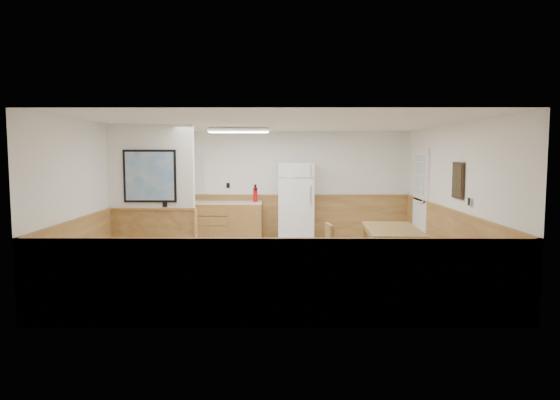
{
  "coord_description": "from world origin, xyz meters",
  "views": [
    {
      "loc": [
        0.05,
        -8.56,
        2.0
      ],
      "look_at": [
        0.02,
        0.4,
        1.16
      ],
      "focal_mm": 32.0,
      "sensor_mm": 36.0,
      "label": 1
    }
  ],
  "objects_px": {
    "dining_table": "(392,234)",
    "refrigerator": "(296,202)",
    "dining_chair": "(336,245)",
    "fire_extinguisher": "(255,194)",
    "soap_bottle": "(179,197)",
    "dining_bench": "(438,252)"
  },
  "relations": [
    {
      "from": "dining_table",
      "to": "dining_bench",
      "type": "bearing_deg",
      "value": 6.26
    },
    {
      "from": "refrigerator",
      "to": "soap_bottle",
      "type": "height_order",
      "value": "refrigerator"
    },
    {
      "from": "soap_bottle",
      "to": "dining_bench",
      "type": "bearing_deg",
      "value": -30.77
    },
    {
      "from": "refrigerator",
      "to": "dining_table",
      "type": "xyz_separation_m",
      "value": [
        1.53,
        -2.94,
        -0.24
      ]
    },
    {
      "from": "dining_table",
      "to": "dining_bench",
      "type": "distance_m",
      "value": 0.85
    },
    {
      "from": "refrigerator",
      "to": "soap_bottle",
      "type": "bearing_deg",
      "value": 177.94
    },
    {
      "from": "dining_table",
      "to": "refrigerator",
      "type": "bearing_deg",
      "value": 120.73
    },
    {
      "from": "refrigerator",
      "to": "fire_extinguisher",
      "type": "distance_m",
      "value": 0.93
    },
    {
      "from": "dining_table",
      "to": "dining_chair",
      "type": "xyz_separation_m",
      "value": [
        -0.96,
        -0.19,
        -0.16
      ]
    },
    {
      "from": "dining_chair",
      "to": "soap_bottle",
      "type": "relative_size",
      "value": 3.62
    },
    {
      "from": "dining_chair",
      "to": "fire_extinguisher",
      "type": "xyz_separation_m",
      "value": [
        -1.48,
        3.17,
        0.58
      ]
    },
    {
      "from": "dining_chair",
      "to": "fire_extinguisher",
      "type": "relative_size",
      "value": 2.16
    },
    {
      "from": "soap_bottle",
      "to": "dining_chair",
      "type": "bearing_deg",
      "value": -44.77
    },
    {
      "from": "dining_bench",
      "to": "fire_extinguisher",
      "type": "distance_m",
      "value": 4.43
    },
    {
      "from": "dining_bench",
      "to": "soap_bottle",
      "type": "distance_m",
      "value": 5.82
    },
    {
      "from": "dining_chair",
      "to": "fire_extinguisher",
      "type": "distance_m",
      "value": 3.55
    },
    {
      "from": "refrigerator",
      "to": "dining_chair",
      "type": "bearing_deg",
      "value": -80.45
    },
    {
      "from": "dining_table",
      "to": "fire_extinguisher",
      "type": "relative_size",
      "value": 4.41
    },
    {
      "from": "refrigerator",
      "to": "soap_bottle",
      "type": "xyz_separation_m",
      "value": [
        -2.65,
        0.06,
        0.12
      ]
    },
    {
      "from": "dining_chair",
      "to": "soap_bottle",
      "type": "xyz_separation_m",
      "value": [
        -3.22,
        3.19,
        0.52
      ]
    },
    {
      "from": "dining_bench",
      "to": "soap_bottle",
      "type": "relative_size",
      "value": 7.35
    },
    {
      "from": "dining_bench",
      "to": "dining_chair",
      "type": "relative_size",
      "value": 2.03
    }
  ]
}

